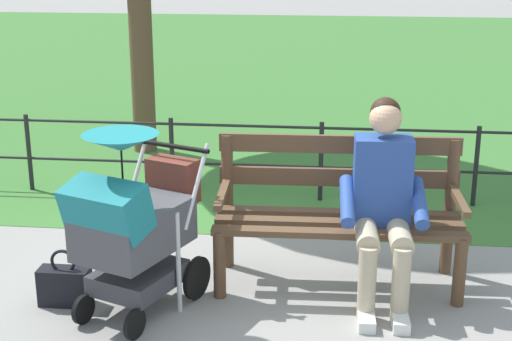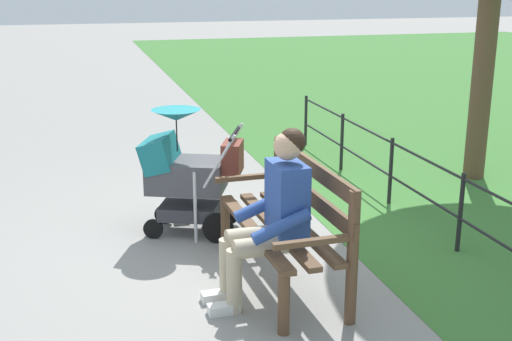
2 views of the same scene
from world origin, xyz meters
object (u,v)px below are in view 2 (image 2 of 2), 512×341
person_on_bench (273,212)px  park_bench (290,217)px  stroller (186,170)px  handbag (184,202)px

person_on_bench → park_bench: bearing=-39.4°
park_bench → person_on_bench: (-0.27, 0.22, 0.15)m
stroller → handbag: bearing=-5.7°
person_on_bench → stroller: size_ratio=1.11×
stroller → handbag: stroller is taller
stroller → park_bench: bearing=-154.1°
person_on_bench → stroller: bearing=13.8°
park_bench → person_on_bench: size_ratio=1.27×
park_bench → handbag: size_ratio=4.37×
person_on_bench → handbag: (1.96, 0.32, -0.55)m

